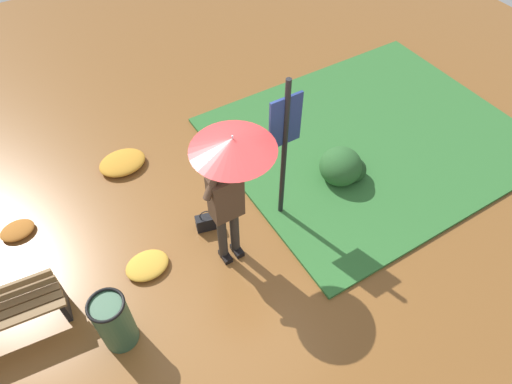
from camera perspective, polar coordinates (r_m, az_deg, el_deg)
The scene contains 11 objects.
ground_plane at distance 6.15m, azimuth -3.78°, elevation -8.98°, with size 18.00×18.00×0.00m, color brown.
grass_verge at distance 7.92m, azimuth 14.12°, elevation 6.55°, with size 4.80×4.00×0.05m.
person_with_umbrella at distance 5.05m, azimuth -3.29°, elevation 2.63°, with size 0.96×0.96×2.04m.
info_sign_post at distance 5.60m, azimuth 3.58°, elevation 6.76°, with size 0.44×0.07×2.30m.
handbag at distance 6.41m, azimuth -6.16°, elevation -3.75°, with size 0.33×0.21×0.37m.
park_bench at distance 6.06m, azimuth -29.27°, elevation -13.43°, with size 1.40×0.51×0.75m.
trash_bin at distance 5.52m, azimuth -17.24°, elevation -15.15°, with size 0.42×0.42×0.83m.
shrub_cluster at distance 6.99m, azimuth 10.79°, elevation 3.07°, with size 0.70×0.64×0.57m.
leaf_pile_near_person at distance 6.22m, azimuth -13.39°, elevation -8.88°, with size 0.57×0.46×0.13m.
leaf_pile_by_bench at distance 7.19m, azimuth -27.58°, elevation -4.26°, with size 0.46×0.37×0.10m.
leaf_pile_far_path at distance 7.50m, azimuth -16.30°, elevation 3.54°, with size 0.73×0.58×0.16m.
Camera 1 is at (-1.34, -2.97, 5.22)m, focal length 32.14 mm.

